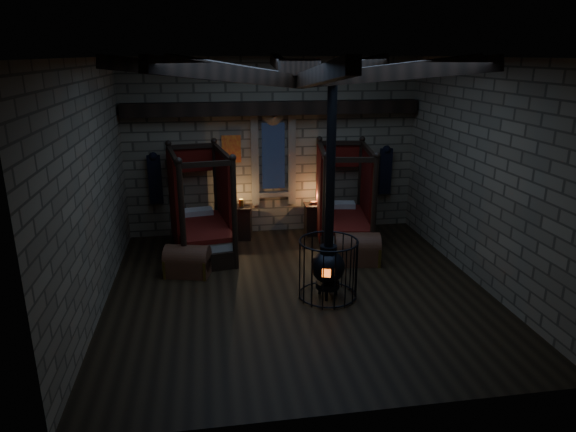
{
  "coord_description": "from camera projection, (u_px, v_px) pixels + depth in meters",
  "views": [
    {
      "loc": [
        -1.57,
        -8.64,
        4.27
      ],
      "look_at": [
        -0.1,
        0.6,
        1.29
      ],
      "focal_mm": 32.0,
      "sensor_mm": 36.0,
      "label": 1
    }
  ],
  "objects": [
    {
      "name": "bed_left",
      "position": [
        202.0,
        228.0,
        11.36
      ],
      "size": [
        1.47,
        2.33,
        2.28
      ],
      "rotation": [
        0.0,
        0.0,
        0.15
      ],
      "color": "black",
      "rests_on": "ground"
    },
    {
      "name": "nightstand_right",
      "position": [
        314.0,
        219.0,
        12.56
      ],
      "size": [
        0.49,
        0.47,
        0.83
      ],
      "rotation": [
        0.0,
        0.0,
        -0.03
      ],
      "color": "black",
      "rests_on": "ground"
    },
    {
      "name": "bed_right",
      "position": [
        343.0,
        220.0,
        11.92
      ],
      "size": [
        1.45,
        2.3,
        2.26
      ],
      "rotation": [
        0.0,
        0.0,
        -0.15
      ],
      "color": "black",
      "rests_on": "ground"
    },
    {
      "name": "stove",
      "position": [
        328.0,
        264.0,
        9.22
      ],
      "size": [
        1.07,
        1.07,
        4.05
      ],
      "rotation": [
        0.0,
        0.0,
        -0.33
      ],
      "color": "black",
      "rests_on": "ground"
    },
    {
      "name": "trunk_left",
      "position": [
        188.0,
        262.0,
        10.26
      ],
      "size": [
        0.98,
        0.75,
        0.64
      ],
      "rotation": [
        0.0,
        0.0,
        -0.26
      ],
      "color": "brown",
      "rests_on": "ground"
    },
    {
      "name": "trunk_right",
      "position": [
        357.0,
        250.0,
        10.83
      ],
      "size": [
        1.0,
        0.71,
        0.68
      ],
      "rotation": [
        0.0,
        0.0,
        -0.14
      ],
      "color": "brown",
      "rests_on": "ground"
    },
    {
      "name": "nightstand_left",
      "position": [
        242.0,
        222.0,
        12.27
      ],
      "size": [
        0.58,
        0.56,
        0.98
      ],
      "rotation": [
        0.0,
        0.0,
        -0.17
      ],
      "color": "black",
      "rests_on": "ground"
    },
    {
      "name": "room",
      "position": [
        298.0,
        86.0,
        8.61
      ],
      "size": [
        7.02,
        7.02,
        4.29
      ],
      "color": "black",
      "rests_on": "ground"
    }
  ]
}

